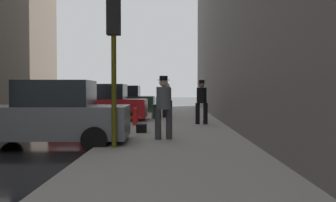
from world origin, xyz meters
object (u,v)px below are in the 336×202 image
object	(u,v)px
pedestrian_with_beanie	(164,104)
rolling_suitcase	(156,111)
pedestrian_with_fedora	(202,100)
traffic_light	(114,39)
parked_red_hatchback	(101,105)
fire_hydrant	(135,116)
duffel_bag	(142,128)
parked_gray_coupe	(51,116)
pedestrian_in_red_jacket	(167,98)
parked_dark_green_sedan	(122,100)

from	to	relation	value
pedestrian_with_beanie	rolling_suitcase	size ratio (longest dim) A/B	1.71
pedestrian_with_fedora	traffic_light	bearing A→B (deg)	-112.92
parked_red_hatchback	fire_hydrant	bearing A→B (deg)	-53.24
fire_hydrant	pedestrian_with_beanie	bearing A→B (deg)	-73.58
rolling_suitcase	duffel_bag	bearing A→B (deg)	-92.05
pedestrian_with_beanie	rolling_suitcase	distance (m)	7.55
parked_red_hatchback	duffel_bag	distance (m)	5.35
fire_hydrant	traffic_light	distance (m)	6.01
fire_hydrant	duffel_bag	distance (m)	2.46
parked_gray_coupe	pedestrian_with_fedora	bearing A→B (deg)	49.16
pedestrian_with_fedora	rolling_suitcase	world-z (taller)	pedestrian_with_fedora
pedestrian_in_red_jacket	pedestrian_with_fedora	xyz separation A→B (m)	(1.44, -3.63, 0.03)
fire_hydrant	pedestrian_in_red_jacket	bearing A→B (deg)	74.07
parked_dark_green_sedan	duffel_bag	world-z (taller)	parked_dark_green_sedan
duffel_bag	parked_gray_coupe	bearing A→B (deg)	-135.73
duffel_bag	pedestrian_with_beanie	bearing A→B (deg)	-65.75
parked_dark_green_sedan	pedestrian_with_beanie	bearing A→B (deg)	-77.45
fire_hydrant	pedestrian_in_red_jacket	xyz separation A→B (m)	(1.18, 4.15, 0.61)
parked_gray_coupe	fire_hydrant	size ratio (longest dim) A/B	6.06
pedestrian_with_beanie	duffel_bag	xyz separation A→B (m)	(-0.76, 1.69, -0.85)
rolling_suitcase	duffel_bag	distance (m)	5.82
traffic_light	parked_red_hatchback	bearing A→B (deg)	103.08
parked_gray_coupe	traffic_light	xyz separation A→B (m)	(1.85, -0.96, 1.91)
parked_red_hatchback	traffic_light	xyz separation A→B (m)	(1.85, -7.98, 1.91)
parked_dark_green_sedan	pedestrian_with_beanie	xyz separation A→B (m)	(3.01, -13.53, 0.29)
parked_red_hatchback	pedestrian_with_beanie	world-z (taller)	pedestrian_with_beanie
pedestrian_in_red_jacket	rolling_suitcase	distance (m)	1.10
parked_red_hatchback	pedestrian_with_fedora	xyz separation A→B (m)	(4.43, -1.89, 0.29)
fire_hydrant	traffic_light	size ratio (longest dim) A/B	0.20
traffic_light	pedestrian_in_red_jacket	world-z (taller)	traffic_light
fire_hydrant	pedestrian_with_fedora	distance (m)	2.75
rolling_suitcase	duffel_bag	xyz separation A→B (m)	(-0.21, -5.81, -0.20)
pedestrian_in_red_jacket	pedestrian_with_beanie	bearing A→B (deg)	-89.83
pedestrian_with_fedora	rolling_suitcase	size ratio (longest dim) A/B	1.71
parked_red_hatchback	parked_dark_green_sedan	world-z (taller)	same
fire_hydrant	pedestrian_in_red_jacket	distance (m)	4.36
parked_dark_green_sedan	pedestrian_with_beanie	world-z (taller)	pedestrian_with_beanie
fire_hydrant	duffel_bag	bearing A→B (deg)	-79.49
parked_gray_coupe	duffel_bag	xyz separation A→B (m)	(2.25, 2.19, -0.56)
pedestrian_with_fedora	duffel_bag	world-z (taller)	pedestrian_with_fedora
pedestrian_with_fedora	rolling_suitcase	bearing A→B (deg)	124.30
parked_dark_green_sedan	fire_hydrant	size ratio (longest dim) A/B	5.98
pedestrian_with_beanie	parked_gray_coupe	bearing A→B (deg)	-170.51
parked_red_hatchback	traffic_light	size ratio (longest dim) A/B	1.17
traffic_light	duffel_bag	world-z (taller)	traffic_light
parked_dark_green_sedan	parked_gray_coupe	bearing A→B (deg)	-90.00
parked_gray_coupe	parked_dark_green_sedan	world-z (taller)	same
traffic_light	pedestrian_in_red_jacket	xyz separation A→B (m)	(1.13, 9.71, -1.65)
parked_red_hatchback	pedestrian_in_red_jacket	size ratio (longest dim) A/B	2.47
parked_dark_green_sedan	traffic_light	xyz separation A→B (m)	(1.85, -14.99, 1.91)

